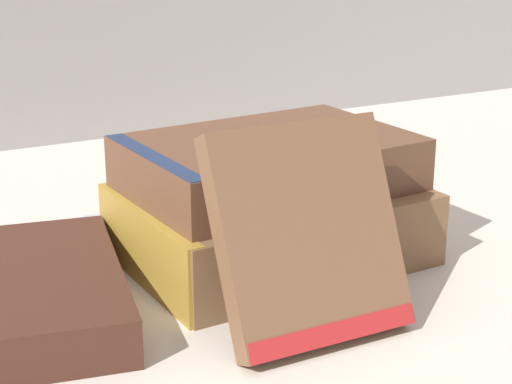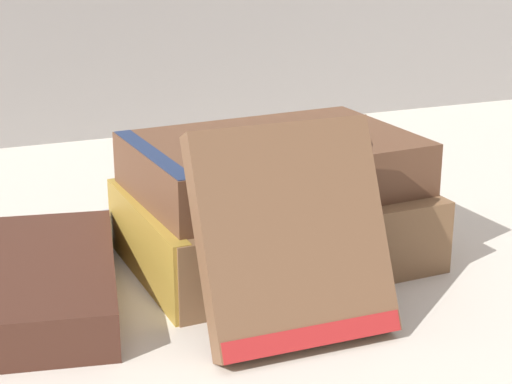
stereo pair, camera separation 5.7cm
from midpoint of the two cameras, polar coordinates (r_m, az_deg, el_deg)
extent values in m
plane|color=beige|center=(0.60, 4.97, -5.33)|extent=(3.00, 3.00, 0.00)
cube|color=brown|center=(0.61, 3.75, -2.25)|extent=(0.21, 0.16, 0.05)
cube|color=olive|center=(0.58, -4.50, -3.61)|extent=(0.02, 0.15, 0.05)
cube|color=brown|center=(0.60, 3.96, 1.88)|extent=(0.20, 0.14, 0.04)
cube|color=navy|center=(0.56, -4.02, 0.74)|extent=(0.02, 0.13, 0.04)
cube|color=brown|center=(0.49, 5.75, -2.92)|extent=(0.11, 0.07, 0.12)
cube|color=#B22323|center=(0.50, 6.84, -9.58)|extent=(0.11, 0.02, 0.02)
cylinder|color=silver|center=(0.58, 7.53, 3.44)|extent=(0.05, 0.05, 0.01)
torus|color=#B2B2B7|center=(0.58, 7.53, 3.44)|extent=(0.06, 0.06, 0.01)
sphere|color=#B2B2B7|center=(0.61, 6.28, 4.07)|extent=(0.01, 0.01, 0.01)
torus|color=#ADADB2|center=(0.70, -7.10, -1.69)|extent=(0.06, 0.06, 0.00)
torus|color=#ADADB2|center=(0.73, -3.37, -0.76)|extent=(0.06, 0.06, 0.00)
cylinder|color=#ADADB2|center=(0.71, -5.20, -1.21)|extent=(0.02, 0.01, 0.00)
camera|label=1|loc=(0.03, -87.16, 0.95)|focal=60.00mm
camera|label=2|loc=(0.03, 92.84, -0.95)|focal=60.00mm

